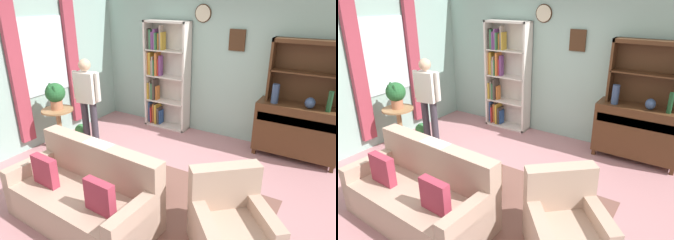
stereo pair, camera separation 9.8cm
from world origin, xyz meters
TOP-DOWN VIEW (x-y plane):
  - ground_plane at (0.00, 0.00)m, footprint 5.40×4.60m
  - wall_back at (-0.00, 2.13)m, footprint 5.00×0.09m
  - wall_left at (-2.52, 0.05)m, footprint 0.16×4.20m
  - area_rug at (0.20, -0.30)m, footprint 2.90×1.70m
  - bookshelf at (-1.06, 1.94)m, footprint 0.90×0.30m
  - sideboard at (1.52, 1.86)m, footprint 1.30×0.45m
  - sideboard_hutch at (1.52, 1.97)m, footprint 1.10×0.26m
  - vase_tall at (1.13, 1.78)m, footprint 0.11×0.11m
  - vase_round at (1.65, 1.79)m, footprint 0.15×0.15m
  - bottle_wine at (1.91, 1.77)m, footprint 0.07×0.07m
  - couch_floral at (-0.30, -1.03)m, footprint 1.84×0.94m
  - armchair_floral at (1.35, -0.62)m, footprint 1.08×1.08m
  - plant_stand at (-2.03, 0.11)m, footprint 0.52×0.52m
  - potted_plant_large at (-2.03, 0.11)m, footprint 0.32×0.32m
  - potted_plant_small at (-1.97, 0.53)m, footprint 0.24×0.24m
  - person_reading at (-1.67, 0.48)m, footprint 0.53×0.26m
  - coffee_table at (-0.19, -0.30)m, footprint 0.80×0.50m
  - book_stack at (-0.33, -0.23)m, footprint 0.21×0.14m

SIDE VIEW (x-z plane):
  - ground_plane at x=0.00m, z-range -0.02..0.00m
  - area_rug at x=0.20m, z-range 0.00..0.01m
  - potted_plant_small at x=-1.97m, z-range 0.03..0.36m
  - armchair_floral at x=1.35m, z-range -0.15..0.73m
  - couch_floral at x=-0.30m, z-range -0.14..0.76m
  - coffee_table at x=-0.19m, z-range 0.14..0.56m
  - book_stack at x=-0.33m, z-range 0.42..0.48m
  - plant_stand at x=-2.03m, z-range 0.08..0.82m
  - sideboard at x=1.52m, z-range 0.05..0.97m
  - person_reading at x=-1.67m, z-range 0.13..1.69m
  - potted_plant_large at x=-2.03m, z-range 0.78..1.23m
  - vase_round at x=1.65m, z-range 0.92..1.09m
  - bookshelf at x=-1.06m, z-range 0.00..2.10m
  - vase_tall at x=1.13m, z-range 0.92..1.23m
  - bottle_wine at x=1.91m, z-range 0.92..1.23m
  - wall_left at x=-2.52m, z-range 0.00..2.80m
  - wall_back at x=0.00m, z-range 0.01..2.81m
  - sideboard_hutch at x=1.52m, z-range 1.06..2.06m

